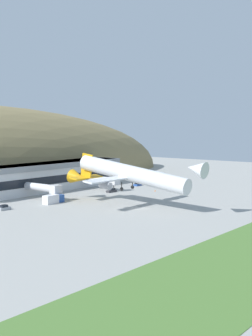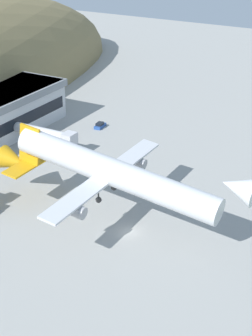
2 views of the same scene
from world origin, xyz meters
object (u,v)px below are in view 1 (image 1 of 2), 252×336
Objects in this scene: cargo_airplane at (130,174)px; service_car_0 at (138,184)px; fuel_truck at (53,199)px; traffic_cone_0 at (155,191)px; terminal_building at (42,175)px; service_car_2 at (4,208)px; service_car_1 at (112,191)px; jetway_0 at (44,188)px; jetway_1 at (102,180)px.

cargo_airplane is 49.40m from service_car_0.
fuel_truck is 13.71× the size of traffic_cone_0.
terminal_building is 19.78× the size of service_car_2.
cargo_airplane is 39.67m from service_car_2.
jetway_0 is at bearing 164.96° from service_car_1.
service_car_2 is (-48.26, 1.47, 0.04)m from service_car_1.
service_car_1 is (27.26, -7.33, -3.37)m from jetway_0.
jetway_1 is 19.00m from service_car_0.
fuel_truck is (-51.85, -4.70, 0.79)m from service_car_0.
jetway_1 is 4.54× the size of service_car_2.
traffic_cone_0 is (12.48, -11.43, -0.34)m from service_car_1.
service_car_0 is at bearing 9.53° from service_car_1.
service_car_1 is 30.88m from fuel_truck.
cargo_airplane is at bearing -40.80° from service_car_2.
fuel_truck reaches higher than service_car_0.
jetway_1 reaches higher than service_car_2.
fuel_truck is (-33.47, -8.12, -2.60)m from jetway_1.
jetway_1 is at bearing 169.46° from service_car_0.
service_car_0 is 17.22m from traffic_cone_0.
cargo_airplane reaches higher than service_car_2.
jetway_0 is 3.95× the size of service_car_0.
traffic_cone_0 is at bearing -42.49° from service_car_1.
service_car_2 is 0.48× the size of fuel_truck.
fuel_truck is at bearing -8.64° from service_car_2.
service_car_2 reaches higher than traffic_cone_0.
cargo_airplane is (8.15, -31.02, 6.14)m from jetway_0.
jetway_0 is at bearing -129.26° from terminal_building.
service_car_0 is 21.30m from service_car_1.
terminal_building is 48.75m from cargo_airplane.
service_car_0 is 7.23× the size of traffic_cone_0.
jetway_1 is 38.06m from cargo_airplane.
service_car_1 is at bearing -170.47° from service_car_0.
cargo_airplane reaches higher than service_car_1.
jetway_0 is 3.69× the size of service_car_1.
service_car_1 reaches higher than traffic_cone_0.
service_car_1 is at bearing 51.12° from cargo_airplane.
jetway_1 is 2.17× the size of fuel_truck.
traffic_cone_0 is (-8.52, -14.96, -0.32)m from service_car_0.
service_car_2 is at bearing 178.26° from service_car_1.
cargo_airplane is 6.67× the size of fuel_truck.
service_car_1 is at bearing -61.70° from terminal_building.
cargo_airplane is 12.65× the size of service_car_0.
traffic_cone_0 is at bearing -54.46° from terminal_building.
terminal_building reaches higher than traffic_cone_0.
traffic_cone_0 is (39.74, -18.76, -3.71)m from jetway_0.
cargo_airplane is 31.89m from service_car_1.
cargo_airplane reaches higher than traffic_cone_0.
service_car_0 is at bearing 34.17° from cargo_airplane.
jetway_1 is at bearing 13.64° from fuel_truck.
terminal_building is 22.32m from jetway_0.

